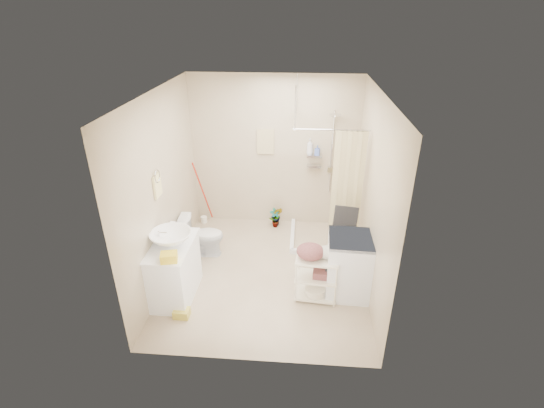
{
  "coord_description": "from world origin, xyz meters",
  "views": [
    {
      "loc": [
        0.46,
        -4.69,
        3.51
      ],
      "look_at": [
        0.06,
        0.25,
        1.02
      ],
      "focal_mm": 26.0,
      "sensor_mm": 36.0,
      "label": 1
    }
  ],
  "objects_px": {
    "vanity": "(175,270)",
    "toilet": "(202,235)",
    "washing_machine": "(349,265)",
    "laundry_rack": "(317,274)"
  },
  "relations": [
    {
      "from": "vanity",
      "to": "toilet",
      "type": "xyz_separation_m",
      "value": [
        0.12,
        1.0,
        -0.07
      ]
    },
    {
      "from": "washing_machine",
      "to": "vanity",
      "type": "bearing_deg",
      "value": -171.26
    },
    {
      "from": "washing_machine",
      "to": "laundry_rack",
      "type": "distance_m",
      "value": 0.47
    },
    {
      "from": "vanity",
      "to": "laundry_rack",
      "type": "bearing_deg",
      "value": 3.18
    },
    {
      "from": "washing_machine",
      "to": "laundry_rack",
      "type": "xyz_separation_m",
      "value": [
        -0.43,
        -0.17,
        -0.05
      ]
    },
    {
      "from": "vanity",
      "to": "washing_machine",
      "type": "bearing_deg",
      "value": 6.81
    },
    {
      "from": "washing_machine",
      "to": "laundry_rack",
      "type": "height_order",
      "value": "washing_machine"
    },
    {
      "from": "vanity",
      "to": "washing_machine",
      "type": "relative_size",
      "value": 1.06
    },
    {
      "from": "vanity",
      "to": "toilet",
      "type": "relative_size",
      "value": 1.36
    },
    {
      "from": "vanity",
      "to": "laundry_rack",
      "type": "xyz_separation_m",
      "value": [
        1.87,
        0.09,
        -0.02
      ]
    }
  ]
}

